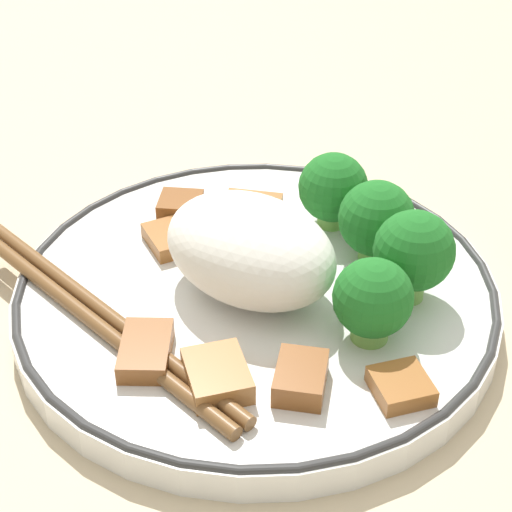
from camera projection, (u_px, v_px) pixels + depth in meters
name	position (u px, v px, depth m)	size (l,w,h in m)	color
ground_plane	(256.00, 310.00, 0.49)	(3.00, 3.00, 0.00)	#C6B28E
plate	(256.00, 295.00, 0.48)	(0.27, 0.27, 0.02)	white
rice_mound	(247.00, 248.00, 0.46)	(0.10, 0.07, 0.05)	white
broccoli_back_left	(373.00, 299.00, 0.43)	(0.04, 0.04, 0.05)	#72AD4C
broccoli_back_center	(414.00, 252.00, 0.45)	(0.04, 0.04, 0.05)	#72AD4C
broccoli_back_right	(377.00, 220.00, 0.48)	(0.04, 0.04, 0.05)	#72AD4C
broccoli_mid_left	(334.00, 189.00, 0.51)	(0.04, 0.04, 0.05)	#72AD4C
meat_near_front	(146.00, 351.00, 0.42)	(0.04, 0.05, 0.01)	brown
meat_near_left	(181.00, 207.00, 0.53)	(0.03, 0.03, 0.01)	brown
meat_near_right	(252.00, 210.00, 0.53)	(0.04, 0.04, 0.01)	#9E6633
meat_near_back	(401.00, 386.00, 0.40)	(0.04, 0.04, 0.01)	#995B28
meat_on_rice_edge	(217.00, 376.00, 0.41)	(0.05, 0.04, 0.01)	#9E6633
meat_mid_left	(301.00, 378.00, 0.41)	(0.04, 0.04, 0.01)	brown
meat_mid_right	(167.00, 240.00, 0.50)	(0.04, 0.04, 0.01)	#995B28
chopsticks	(98.00, 316.00, 0.45)	(0.22, 0.05, 0.01)	brown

